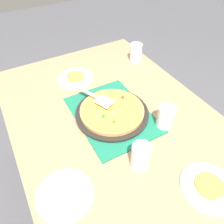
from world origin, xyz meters
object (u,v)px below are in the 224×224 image
(cup_corner, at_px, (136,53))
(plate_side, at_px, (65,195))
(plate_far_right, at_px, (76,78))
(served_slice_right, at_px, (75,76))
(cup_far, at_px, (165,117))
(pizza_pan, at_px, (112,113))
(pizza, at_px, (112,110))
(pizza_server, at_px, (97,98))
(cup_near, at_px, (141,156))
(served_slice_left, at_px, (210,186))
(plate_near_left, at_px, (208,187))

(cup_corner, bearing_deg, plate_side, 131.34)
(plate_far_right, height_order, served_slice_right, served_slice_right)
(cup_far, xyz_separation_m, cup_corner, (0.58, -0.21, 0.00))
(pizza_pan, height_order, pizza, pizza)
(plate_side, xyz_separation_m, served_slice_right, (0.68, -0.32, 0.01))
(pizza, bearing_deg, plate_far_right, 6.47)
(plate_far_right, distance_m, cup_corner, 0.45)
(served_slice_right, bearing_deg, pizza_pan, -173.47)
(cup_far, distance_m, pizza_server, 0.36)
(plate_side, bearing_deg, plate_far_right, -25.58)
(plate_far_right, height_order, plate_side, same)
(cup_near, bearing_deg, served_slice_right, 0.15)
(plate_far_right, height_order, cup_corner, cup_corner)
(plate_far_right, relative_size, plate_side, 1.00)
(served_slice_left, relative_size, cup_far, 0.92)
(plate_side, height_order, served_slice_right, served_slice_right)
(plate_side, xyz_separation_m, cup_far, (0.10, -0.56, 0.06))
(pizza, bearing_deg, plate_side, 128.29)
(plate_far_right, distance_m, pizza_server, 0.30)
(pizza_pan, height_order, plate_far_right, pizza_pan)
(cup_near, bearing_deg, pizza, -7.58)
(pizza_server, bearing_deg, pizza, -157.66)
(pizza, relative_size, served_slice_left, 3.00)
(cup_far, height_order, cup_corner, same)
(pizza_server, bearing_deg, cup_corner, -55.98)
(served_slice_right, bearing_deg, plate_near_left, -169.12)
(served_slice_left, bearing_deg, cup_near, 38.57)
(pizza_pan, height_order, served_slice_right, served_slice_right)
(plate_near_left, distance_m, pizza_server, 0.65)
(served_slice_left, bearing_deg, pizza_server, 15.24)
(plate_side, bearing_deg, pizza, -51.71)
(pizza_pan, distance_m, plate_near_left, 0.55)
(pizza_server, bearing_deg, cup_near, 179.31)
(cup_near, relative_size, cup_corner, 1.00)
(cup_corner, bearing_deg, pizza, 133.91)
(pizza_pan, distance_m, plate_far_right, 0.39)
(plate_near_left, height_order, plate_far_right, same)
(pizza_pan, relative_size, cup_far, 3.17)
(plate_side, relative_size, pizza_server, 0.96)
(pizza_pan, relative_size, plate_near_left, 1.73)
(pizza, relative_size, cup_near, 2.75)
(served_slice_right, relative_size, pizza_server, 0.48)
(pizza_pan, bearing_deg, served_slice_left, -166.05)
(plate_near_left, xyz_separation_m, served_slice_right, (0.92, 0.18, 0.01))
(pizza, height_order, plate_side, pizza)
(pizza, xyz_separation_m, pizza_server, (0.09, 0.04, 0.03))
(cup_near, bearing_deg, plate_near_left, -141.43)
(plate_far_right, bearing_deg, plate_near_left, -169.12)
(cup_near, distance_m, pizza_server, 0.41)
(served_slice_right, bearing_deg, pizza_server, -178.70)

